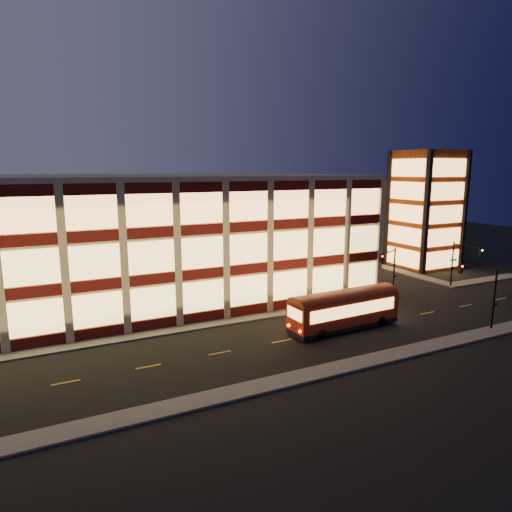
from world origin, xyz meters
TOP-DOWN VIEW (x-y plane):
  - ground at (0.00, 0.00)m, footprint 200.00×200.00m
  - sidewalk_office_south at (-3.00, 1.00)m, footprint 54.00×2.00m
  - sidewalk_office_east at (23.00, 17.00)m, footprint 2.00×30.00m
  - sidewalk_tower_south at (40.00, 1.00)m, footprint 14.00×2.00m
  - sidewalk_tower_west at (34.00, 17.00)m, footprint 2.00×30.00m
  - sidewalk_near at (0.00, -13.00)m, footprint 100.00×2.00m
  - office_building at (-2.91, 16.91)m, footprint 50.45×30.45m
  - stair_tower at (39.95, 11.95)m, footprint 8.60×8.60m
  - traffic_signal_far at (22.21, 0.24)m, footprint 3.79×1.87m
  - traffic_signal_right at (33.50, -0.62)m, footprint 1.20×4.37m
  - traffic_signal_near at (23.50, -11.03)m, footprint 0.32×4.45m
  - trolley_bus at (10.98, -5.86)m, footprint 11.50×3.37m

SIDE VIEW (x-z plane):
  - ground at x=0.00m, z-range 0.00..0.00m
  - sidewalk_office_south at x=-3.00m, z-range 0.00..0.15m
  - sidewalk_office_east at x=23.00m, z-range 0.00..0.15m
  - sidewalk_tower_south at x=40.00m, z-range 0.00..0.15m
  - sidewalk_tower_west at x=34.00m, z-range 0.00..0.15m
  - sidewalk_near at x=0.00m, z-range 0.00..0.15m
  - trolley_bus at x=10.98m, z-range 0.21..4.07m
  - traffic_signal_right at x=33.50m, z-range 1.10..7.10m
  - traffic_signal_far at x=22.21m, z-range 1.11..7.11m
  - traffic_signal_near at x=23.50m, z-range 1.13..7.13m
  - office_building at x=-2.91m, z-range 0.00..14.50m
  - stair_tower at x=39.95m, z-range -0.01..17.99m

